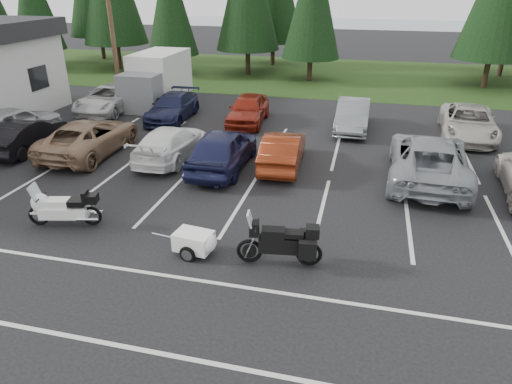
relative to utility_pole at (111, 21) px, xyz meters
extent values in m
plane|color=black|center=(10.00, -12.00, -4.70)|extent=(120.00, 120.00, 0.00)
cube|color=#1A3510|center=(10.00, 12.00, -4.69)|extent=(80.00, 16.00, 0.01)
cube|color=gray|center=(14.00, 43.00, -4.70)|extent=(70.00, 50.00, 0.02)
cylinder|color=#473321|center=(0.00, 0.00, -0.20)|extent=(0.26, 0.26, 9.00)
cube|color=silver|center=(10.00, -10.00, -4.69)|extent=(32.00, 16.00, 0.01)
cylinder|color=#332316|center=(-12.00, 9.20, -3.62)|extent=(0.36, 0.36, 2.16)
cylinder|color=#332316|center=(-6.00, 10.80, -3.31)|extent=(0.36, 0.36, 2.78)
cylinder|color=#332316|center=(-0.50, 9.40, -3.64)|extent=(0.36, 0.36, 2.11)
cone|color=black|center=(-0.50, 9.40, 0.58)|extent=(3.87, 3.87, 7.48)
cylinder|color=#332316|center=(5.00, 10.90, -3.39)|extent=(0.36, 0.36, 2.62)
cylinder|color=#332316|center=(10.00, 9.60, -3.57)|extent=(0.36, 0.36, 2.26)
cylinder|color=#332316|center=(22.00, 10.10, -3.35)|extent=(0.36, 0.36, 2.69)
cylinder|color=#332316|center=(-10.00, 15.00, -3.26)|extent=(0.36, 0.36, 2.88)
cylinder|color=#332316|center=(6.00, 15.50, -3.34)|extent=(0.36, 0.36, 2.71)
cylinder|color=#332316|center=(24.00, 14.80, -3.20)|extent=(0.36, 0.36, 3.00)
imported|color=#A7A7AC|center=(-1.34, -7.31, -3.88)|extent=(2.31, 4.95, 1.64)
imported|color=black|center=(0.07, -8.25, -4.01)|extent=(1.60, 4.23, 1.38)
imported|color=#8B6B51|center=(2.96, -7.94, -3.96)|extent=(2.51, 5.34, 1.48)
imported|color=white|center=(6.57, -7.68, -4.02)|extent=(1.99, 4.69, 1.35)
imported|color=#1A1D43|center=(8.99, -8.24, -3.89)|extent=(1.95, 4.78, 1.62)
imported|color=maroon|center=(11.24, -7.46, -4.01)|extent=(1.68, 4.23, 1.37)
imported|color=gray|center=(16.71, -7.48, -3.87)|extent=(3.07, 6.12, 1.66)
imported|color=silver|center=(0.19, -1.53, -3.99)|extent=(2.44, 5.14, 1.42)
imported|color=#171A3A|center=(4.32, -2.26, -4.03)|extent=(2.05, 4.67, 1.33)
imported|color=maroon|center=(8.38, -1.98, -3.96)|extent=(2.00, 4.44, 1.48)
imported|color=slate|center=(13.68, -1.82, -3.97)|extent=(1.55, 4.41, 1.45)
imported|color=#B3ADA4|center=(19.01, -1.77, -3.98)|extent=(2.79, 5.36, 1.44)
camera|label=1|loc=(14.26, -24.27, 2.17)|focal=32.00mm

